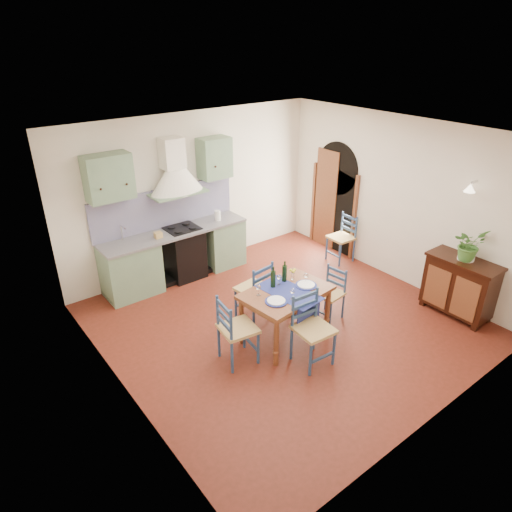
# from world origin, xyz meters

# --- Properties ---
(floor) EXTENTS (5.00, 5.00, 0.00)m
(floor) POSITION_xyz_m (0.00, 0.00, 0.00)
(floor) COLOR #471B0F
(floor) RESTS_ON ground
(back_wall) EXTENTS (5.00, 0.96, 2.80)m
(back_wall) POSITION_xyz_m (-0.47, 2.29, 1.05)
(back_wall) COLOR beige
(back_wall) RESTS_ON ground
(right_wall) EXTENTS (0.26, 5.00, 2.80)m
(right_wall) POSITION_xyz_m (2.50, 0.28, 1.34)
(right_wall) COLOR beige
(right_wall) RESTS_ON ground
(left_wall) EXTENTS (0.04, 5.00, 2.80)m
(left_wall) POSITION_xyz_m (-2.50, 0.00, 1.40)
(left_wall) COLOR beige
(left_wall) RESTS_ON ground
(ceiling) EXTENTS (5.00, 5.00, 0.01)m
(ceiling) POSITION_xyz_m (0.00, 0.00, 2.80)
(ceiling) COLOR white
(ceiling) RESTS_ON back_wall
(dining_table) EXTENTS (1.30, 1.00, 1.09)m
(dining_table) POSITION_xyz_m (-0.24, -0.30, 0.68)
(dining_table) COLOR brown
(dining_table) RESTS_ON ground
(chair_near) EXTENTS (0.49, 0.49, 0.99)m
(chair_near) POSITION_xyz_m (-0.31, -0.90, 0.51)
(chair_near) COLOR navy
(chair_near) RESTS_ON ground
(chair_far) EXTENTS (0.51, 0.51, 0.97)m
(chair_far) POSITION_xyz_m (-0.29, 0.34, 0.50)
(chair_far) COLOR navy
(chair_far) RESTS_ON ground
(chair_left) EXTENTS (0.51, 0.51, 0.96)m
(chair_left) POSITION_xyz_m (-1.10, -0.30, 0.50)
(chair_left) COLOR navy
(chair_left) RESTS_ON ground
(chair_right) EXTENTS (0.43, 0.43, 0.82)m
(chair_right) POSITION_xyz_m (0.63, -0.32, 0.42)
(chair_right) COLOR navy
(chair_right) RESTS_ON ground
(chair_spare) EXTENTS (0.44, 0.44, 0.91)m
(chair_spare) POSITION_xyz_m (2.23, 0.91, 0.47)
(chair_spare) COLOR navy
(chair_spare) RESTS_ON ground
(sideboard) EXTENTS (0.50, 1.05, 0.94)m
(sideboard) POSITION_xyz_m (2.26, -1.46, 0.51)
(sideboard) COLOR black
(sideboard) RESTS_ON ground
(potted_plant) EXTENTS (0.51, 0.46, 0.50)m
(potted_plant) POSITION_xyz_m (2.28, -1.45, 1.18)
(potted_plant) COLOR #3F752E
(potted_plant) RESTS_ON sideboard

